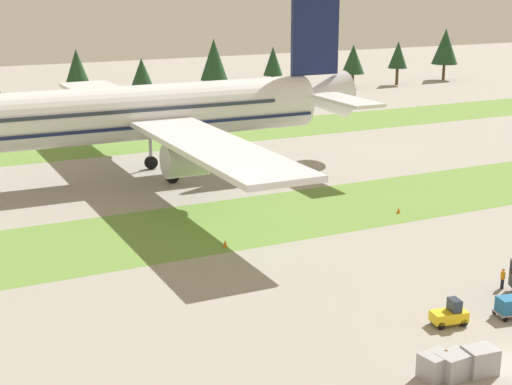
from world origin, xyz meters
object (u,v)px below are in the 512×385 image
at_px(uld_container_2, 480,361).
at_px(taxiway_marker_1, 399,210).
at_px(ground_crew_loader, 446,360).
at_px(uld_container_0, 436,366).
at_px(cargo_dolly_lead, 511,305).
at_px(uld_container_1, 453,366).
at_px(taxiway_marker_0, 225,243).
at_px(airliner, 140,112).
at_px(ground_crew_marshaller, 503,278).
at_px(baggage_tug, 450,314).

height_order(uld_container_2, taxiway_marker_1, uld_container_2).
xyz_separation_m(ground_crew_loader, uld_container_0, (-0.79, -0.08, -0.14)).
height_order(ground_crew_loader, taxiway_marker_1, ground_crew_loader).
height_order(cargo_dolly_lead, taxiway_marker_1, cargo_dolly_lead).
xyz_separation_m(cargo_dolly_lead, ground_crew_loader, (-10.00, -4.63, 0.03)).
bearing_deg(uld_container_1, taxiway_marker_0, 95.28).
height_order(cargo_dolly_lead, uld_container_1, uld_container_1).
height_order(airliner, taxiway_marker_1, airliner).
distance_m(ground_crew_loader, taxiway_marker_0, 28.44).
distance_m(cargo_dolly_lead, ground_crew_marshaller, 5.58).
distance_m(taxiway_marker_0, taxiway_marker_1, 21.21).
bearing_deg(uld_container_2, taxiway_marker_1, 61.66).
bearing_deg(ground_crew_marshaller, uld_container_2, -27.05).
bearing_deg(ground_crew_loader, taxiway_marker_1, 135.04).
xyz_separation_m(baggage_tug, uld_container_2, (-3.03, -6.45, 0.06)).
relative_size(baggage_tug, ground_crew_loader, 1.61).
bearing_deg(uld_container_1, uld_container_0, 152.50).
distance_m(airliner, uld_container_2, 58.30).
relative_size(ground_crew_loader, uld_container_0, 0.87).
relative_size(baggage_tug, cargo_dolly_lead, 1.15).
relative_size(baggage_tug, ground_crew_marshaller, 1.61).
relative_size(airliner, uld_container_2, 36.26).
bearing_deg(uld_container_2, airliner, 93.07).
bearing_deg(baggage_tug, uld_container_2, 165.55).
distance_m(cargo_dolly_lead, ground_crew_loader, 11.02).
relative_size(ground_crew_marshaller, uld_container_0, 0.87).
xyz_separation_m(airliner, ground_crew_marshaller, (14.48, -47.82, -7.40)).
height_order(uld_container_2, taxiway_marker_0, uld_container_2).
bearing_deg(ground_crew_loader, airliner, 168.05).
relative_size(airliner, uld_container_1, 36.26).
bearing_deg(ground_crew_loader, taxiway_marker_0, 172.09).
xyz_separation_m(baggage_tug, taxiway_marker_1, (13.56, 24.31, -0.49)).
bearing_deg(uld_container_1, ground_crew_marshaller, 35.85).
height_order(taxiway_marker_0, taxiway_marker_1, taxiway_marker_0).
bearing_deg(taxiway_marker_0, ground_crew_marshaller, -50.40).
distance_m(airliner, ground_crew_marshaller, 50.51).
bearing_deg(uld_container_0, uld_container_1, -27.50).
bearing_deg(uld_container_2, taxiway_marker_0, 98.88).
height_order(uld_container_0, taxiway_marker_1, uld_container_0).
bearing_deg(uld_container_0, taxiway_marker_0, 93.51).
bearing_deg(taxiway_marker_1, baggage_tug, -119.14).
xyz_separation_m(airliner, cargo_dolly_lead, (11.06, -52.22, -7.43)).
bearing_deg(taxiway_marker_1, uld_container_0, -122.94).
height_order(cargo_dolly_lead, uld_container_0, uld_container_0).
bearing_deg(uld_container_1, taxiway_marker_1, 58.73).
xyz_separation_m(uld_container_0, uld_container_1, (0.93, -0.48, 0.01)).
relative_size(uld_container_2, taxiway_marker_1, 3.05).
height_order(baggage_tug, cargo_dolly_lead, baggage_tug).
distance_m(ground_crew_marshaller, taxiway_marker_1, 21.49).
distance_m(airliner, ground_crew_loader, 57.34).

